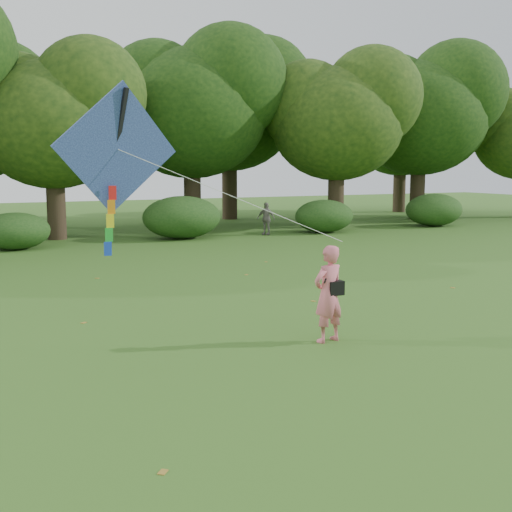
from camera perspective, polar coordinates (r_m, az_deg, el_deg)
name	(u,v)px	position (r m, az deg, el deg)	size (l,w,h in m)	color
ground	(361,353)	(11.27, 9.28, -8.55)	(100.00, 100.00, 0.00)	#265114
man_kite_flyer	(328,294)	(11.72, 6.44, -3.37)	(0.65, 0.43, 1.78)	#E56B7D
bystander_right	(266,219)	(29.69, 0.90, 3.34)	(0.89, 0.37, 1.51)	gray
crossbody_bag	(335,287)	(11.74, 7.01, -2.78)	(0.43, 0.20, 0.71)	black
flying_kite	(117,151)	(12.19, -12.25, 9.08)	(4.73, 2.58, 3.18)	#2831B0
tree_line	(121,116)	(32.77, -11.91, 12.10)	(54.70, 15.30, 9.48)	#3A2D1E
shrub_band	(98,223)	(27.10, -13.86, 2.87)	(39.15, 3.22, 1.88)	#264919
fallen_leaves	(325,305)	(14.88, 6.18, -4.39)	(10.36, 12.92, 0.01)	olive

